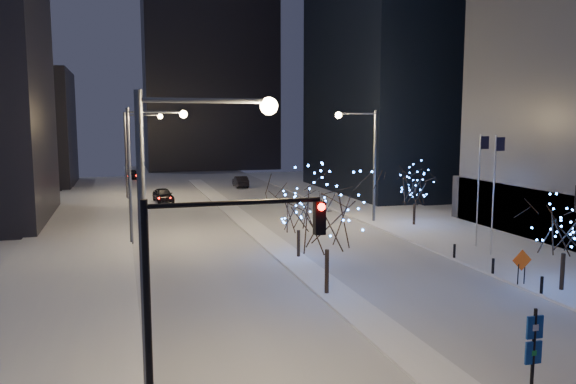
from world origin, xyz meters
name	(u,v)px	position (x,y,z in m)	size (l,w,h in m)	color
road	(242,219)	(0.00, 35.00, 0.01)	(20.00, 130.00, 0.02)	silver
median	(254,228)	(0.00, 30.00, 0.07)	(2.00, 80.00, 0.15)	silver
east_sidewalk	(480,242)	(15.00, 20.00, 0.07)	(10.00, 90.00, 0.15)	silver
west_sidewalk	(66,271)	(-14.00, 20.00, 0.07)	(8.00, 90.00, 0.15)	silver
filler_west_far	(3,128)	(-26.00, 70.00, 8.00)	(18.00, 16.00, 16.00)	black
horizon_block	(209,56)	(6.00, 92.00, 21.00)	(24.00, 14.00, 42.00)	black
street_lamp_w_near	(177,205)	(-8.94, 2.00, 6.50)	(4.40, 0.56, 10.00)	#595E66
street_lamp_w_mid	(144,156)	(-8.94, 27.00, 6.50)	(4.40, 0.56, 10.00)	#595E66
street_lamp_w_far	(135,143)	(-8.94, 52.00, 6.50)	(4.40, 0.56, 10.00)	#595E66
street_lamp_east	(365,151)	(10.08, 30.00, 6.45)	(3.90, 0.56, 10.00)	#595E66
traffic_signal_west	(204,276)	(-8.44, 0.00, 4.76)	(5.26, 0.43, 7.00)	black
flagpoles	(487,184)	(13.37, 17.25, 4.80)	(1.35, 2.60, 8.00)	silver
bollards	(516,275)	(10.20, 10.00, 0.60)	(0.16, 12.16, 0.90)	black
car_near	(163,195)	(-6.16, 48.47, 0.77)	(1.83, 4.54, 1.55)	black
car_mid	(241,182)	(5.03, 59.67, 0.76)	(1.60, 4.59, 1.51)	black
car_far	(132,175)	(-9.00, 75.07, 0.65)	(1.83, 4.51, 1.31)	black
holiday_tree_median_near	(327,212)	(-0.50, 11.27, 4.46)	(6.80, 6.80, 6.70)	black
holiday_tree_median_far	(299,210)	(0.50, 19.26, 3.28)	(4.73, 4.73, 4.79)	black
holiday_tree_plaza_near	(565,228)	(11.71, 8.25, 3.51)	(4.24, 4.24, 5.04)	black
holiday_tree_plaza_far	(415,186)	(13.58, 27.34, 3.52)	(4.71, 4.71, 5.25)	black
wayfinding_sign	(534,347)	(1.74, -1.34, 1.99)	(0.58, 0.11, 3.25)	black
construction_sign	(522,263)	(10.30, 9.69, 1.32)	(1.18, 0.12, 1.94)	black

